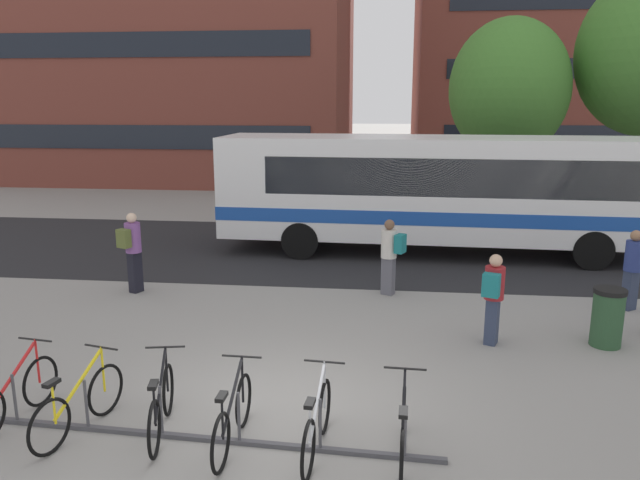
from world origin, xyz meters
The scene contains 17 objects.
ground centered at (0.00, 0.00, 0.00)m, with size 200.00×200.00×0.00m, color gray.
bus_lane_asphalt centered at (0.00, 9.34, 0.00)m, with size 80.00×7.20×0.01m, color #232326.
city_bus centered at (2.86, 9.34, 1.78)m, with size 12.10×2.96×3.20m.
bike_rack centered at (-0.80, -0.74, 0.09)m, with size 6.10×0.40×0.70m.
parked_bicycle_red_0 centered at (-3.36, -0.58, 0.38)m, with size 0.52×1.71×0.99m.
parked_bicycle_yellow_1 centered at (-2.38, -0.72, 0.38)m, with size 0.59×1.69×0.99m.
parked_bicycle_black_2 centered at (-1.33, -0.63, 0.38)m, with size 0.54×1.70×0.99m.
parked_bicycle_black_3 centered at (-0.35, -0.82, 0.38)m, with size 0.52×1.72×0.99m.
parked_bicycle_silver_4 centered at (0.69, -0.87, 0.38)m, with size 0.52×1.72×0.99m.
parked_bicycle_black_5 centered at (1.71, -0.95, 0.38)m, with size 0.52×1.72×0.99m.
commuter_teal_pack_0 centered at (6.44, 5.05, 0.95)m, with size 0.60×0.55×1.65m.
commuter_teal_pack_1 centered at (1.55, 5.46, 0.96)m, with size 0.60×0.49×1.67m.
commuter_teal_pack_2 centered at (3.32, 2.85, 0.93)m, with size 0.48×0.60×1.62m.
commuter_olive_pack_3 centered at (-4.06, 4.99, 1.03)m, with size 0.49×0.60×1.79m.
trash_bin centered at (5.30, 3.01, 0.52)m, with size 0.55×0.55×1.03m.
street_tree_0 centered at (5.73, 15.94, 4.54)m, with size 4.29×4.29×7.06m.
building_left_wing centered at (-10.48, 26.20, 8.21)m, with size 19.16×12.14×16.43m.
Camera 1 is at (1.47, -7.46, 4.20)m, focal length 34.36 mm.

